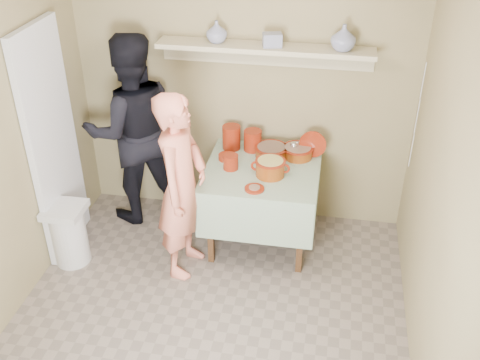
% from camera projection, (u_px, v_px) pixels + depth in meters
% --- Properties ---
extents(ground, '(3.50, 3.50, 0.00)m').
position_uv_depth(ground, '(202.00, 339.00, 4.15)').
color(ground, '#73655A').
rests_on(ground, ground).
extents(tile_panel, '(0.06, 0.70, 2.00)m').
position_uv_depth(tile_panel, '(53.00, 144.00, 4.64)').
color(tile_panel, silver).
rests_on(tile_panel, ground).
extents(plate_stack_a, '(0.16, 0.16, 0.22)m').
position_uv_depth(plate_stack_a, '(231.00, 137.00, 5.04)').
color(plate_stack_a, maroon).
rests_on(plate_stack_a, serving_table).
extents(plate_stack_b, '(0.16, 0.16, 0.19)m').
position_uv_depth(plate_stack_b, '(253.00, 140.00, 5.01)').
color(plate_stack_b, maroon).
rests_on(plate_stack_b, serving_table).
extents(bowl_stack, '(0.13, 0.13, 0.13)m').
position_uv_depth(bowl_stack, '(231.00, 162.00, 4.75)').
color(bowl_stack, maroon).
rests_on(bowl_stack, serving_table).
extents(empty_bowl, '(0.15, 0.15, 0.04)m').
position_uv_depth(empty_bowl, '(227.00, 157.00, 4.91)').
color(empty_bowl, maroon).
rests_on(empty_bowl, serving_table).
extents(propped_lid, '(0.24, 0.07, 0.24)m').
position_uv_depth(propped_lid, '(313.00, 144.00, 4.90)').
color(propped_lid, maroon).
rests_on(propped_lid, serving_table).
extents(vase_right, '(0.21, 0.21, 0.21)m').
position_uv_depth(vase_right, '(344.00, 37.00, 4.42)').
color(vase_right, navy).
rests_on(vase_right, wall_shelf).
extents(vase_left, '(0.19, 0.19, 0.18)m').
position_uv_depth(vase_left, '(217.00, 32.00, 4.60)').
color(vase_left, navy).
rests_on(vase_left, wall_shelf).
extents(ceramic_box, '(0.17, 0.14, 0.11)m').
position_uv_depth(ceramic_box, '(272.00, 40.00, 4.53)').
color(ceramic_box, navy).
rests_on(ceramic_box, wall_shelf).
extents(person_cook, '(0.45, 0.63, 1.60)m').
position_uv_depth(person_cook, '(182.00, 187.00, 4.46)').
color(person_cook, '#EC7E66').
rests_on(person_cook, ground).
extents(person_helper, '(1.10, 1.02, 1.80)m').
position_uv_depth(person_helper, '(133.00, 130.00, 5.09)').
color(person_helper, black).
rests_on(person_helper, ground).
extents(room_shell, '(3.04, 3.54, 2.62)m').
position_uv_depth(room_shell, '(193.00, 148.00, 3.31)').
color(room_shell, '#8E8157').
rests_on(room_shell, ground).
extents(serving_table, '(0.97, 0.97, 0.76)m').
position_uv_depth(serving_table, '(262.00, 180.00, 4.85)').
color(serving_table, '#4C2D16').
rests_on(serving_table, ground).
extents(cazuela_meat_a, '(0.30, 0.30, 0.10)m').
position_uv_depth(cazuela_meat_a, '(271.00, 151.00, 4.93)').
color(cazuela_meat_a, '#6A2B0C').
rests_on(cazuela_meat_a, serving_table).
extents(cazuela_meat_b, '(0.28, 0.28, 0.10)m').
position_uv_depth(cazuela_meat_b, '(298.00, 151.00, 4.92)').
color(cazuela_meat_b, '#6A2B0C').
rests_on(cazuela_meat_b, serving_table).
extents(ladle, '(0.08, 0.26, 0.19)m').
position_uv_depth(ladle, '(294.00, 145.00, 4.90)').
color(ladle, silver).
rests_on(ladle, cazuela_meat_b).
extents(cazuela_rice, '(0.33, 0.25, 0.14)m').
position_uv_depth(cazuela_rice, '(270.00, 166.00, 4.64)').
color(cazuela_rice, '#6A2B0C').
rests_on(cazuela_rice, serving_table).
extents(front_plate, '(0.16, 0.16, 0.03)m').
position_uv_depth(front_plate, '(254.00, 188.00, 4.49)').
color(front_plate, maroon).
rests_on(front_plate, serving_table).
extents(wall_shelf, '(1.80, 0.25, 0.21)m').
position_uv_depth(wall_shelf, '(265.00, 50.00, 4.63)').
color(wall_shelf, '#B8AD88').
rests_on(wall_shelf, room_shell).
extents(trash_bin, '(0.32, 0.32, 0.56)m').
position_uv_depth(trash_bin, '(69.00, 234.00, 4.78)').
color(trash_bin, silver).
rests_on(trash_bin, ground).
extents(electrical_cord, '(0.01, 0.05, 0.90)m').
position_uv_depth(electrical_cord, '(417.00, 117.00, 4.52)').
color(electrical_cord, silver).
rests_on(electrical_cord, wall_shelf).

